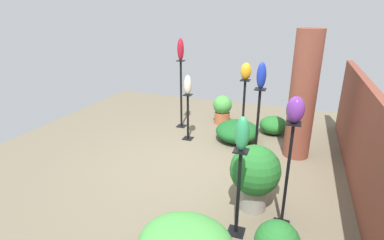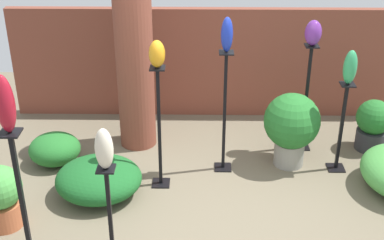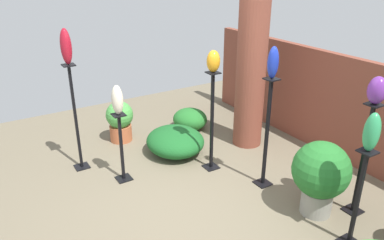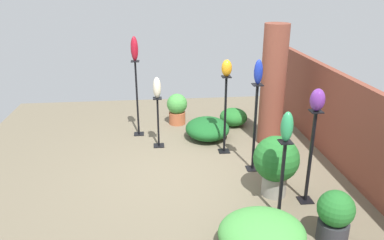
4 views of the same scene
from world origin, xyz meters
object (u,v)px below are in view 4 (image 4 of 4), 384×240
Objects in this scene: pedestal_violet at (310,161)px; art_vase_amber at (227,68)px; pedestal_amber at (225,118)px; art_vase_ivory at (157,88)px; art_vase_ruby at (134,49)px; potted_plant_front_left at (335,215)px; pedestal_ruby at (137,101)px; art_vase_jade at (287,127)px; pedestal_ivory at (158,125)px; potted_plant_near_pillar at (276,162)px; potted_plant_walkway_edge at (177,108)px; pedestal_cobalt at (255,131)px; art_vase_cobalt at (258,72)px; brick_pillar at (273,86)px; pedestal_jade at (281,184)px; art_vase_violet at (317,100)px.

pedestal_violet is 4.75× the size of art_vase_amber.
pedestal_amber is 1.34m from art_vase_ivory.
art_vase_ruby reaches higher than potted_plant_front_left.
art_vase_jade is (3.06, 1.94, 0.59)m from pedestal_ruby.
pedestal_ivory is at bearing 32.48° from art_vase_ruby.
art_vase_ruby reaches higher than pedestal_ivory.
art_vase_jade is at bearing -56.86° from pedestal_violet.
potted_plant_front_left is at bearing 42.53° from art_vase_jade.
art_vase_jade is 0.43× the size of potted_plant_near_pillar.
art_vase_ruby is at bearing -122.06° from art_vase_amber.
art_vase_ruby is at bearing -57.11° from potted_plant_walkway_edge.
art_vase_ruby reaches higher than potted_plant_walkway_edge.
art_vase_jade is 1.19m from potted_plant_front_left.
pedestal_cobalt is 2.21× the size of potted_plant_front_left.
potted_plant_near_pillar is at bearing -160.47° from potted_plant_front_left.
art_vase_cobalt is 0.58× the size of potted_plant_front_left.
art_vase_amber is at bearing -170.25° from art_vase_jade.
pedestal_cobalt is (1.07, -0.60, -0.45)m from brick_pillar.
potted_plant_near_pillar is (2.51, 2.05, -0.18)m from pedestal_ruby.
pedestal_ruby is at bearing -122.06° from art_vase_amber.
pedestal_amber reaches higher than pedestal_ivory.
pedestal_jade is at bearing 32.37° from art_vase_ruby.
pedestal_cobalt is 3.15× the size of art_vase_ruby.
art_vase_violet is (2.11, 2.05, 1.09)m from pedestal_ivory.
brick_pillar reaches higher than potted_plant_front_left.
art_vase_cobalt is at bearing -153.37° from art_vase_violet.
art_vase_jade is (2.44, 1.55, 0.14)m from art_vase_ivory.
art_vase_violet is at bearing 26.29° from art_vase_amber.
pedestal_amber is at bearing 57.94° from art_vase_ruby.
pedestal_ruby reaches higher than pedestal_violet.
pedestal_jade is at bearing 9.75° from pedestal_amber.
potted_plant_front_left is at bearing 34.38° from pedestal_ivory.
art_vase_violet reaches higher than pedestal_amber.
art_vase_ivory is (-2.11, -2.05, 0.52)m from pedestal_violet.
art_vase_amber reaches higher than pedestal_ivory.
art_vase_ruby is at bearing -147.63° from art_vase_jade.
art_vase_amber is at bearing -170.25° from pedestal_jade.
potted_plant_walkway_edge is (-3.60, -1.12, -0.93)m from art_vase_jade.
pedestal_amber is 1.29× the size of pedestal_jade.
art_vase_ruby reaches higher than pedestal_violet.
art_vase_jade reaches higher than pedestal_cobalt.
art_vase_jade is (0.33, -0.50, -0.22)m from art_vase_violet.
art_vase_ruby is 1.71m from potted_plant_walkway_edge.
art_vase_ivory is (0.00, 0.00, 0.72)m from pedestal_ivory.
art_vase_ruby is at bearing -140.80° from potted_plant_near_pillar.
pedestal_ivory is 2.48× the size of art_vase_ivory.
brick_pillar is 7.55× the size of art_vase_violet.
potted_plant_near_pillar reaches higher than potted_plant_front_left.
pedestal_cobalt is 1.61× the size of potted_plant_near_pillar.
pedestal_cobalt is at bearing 26.26° from potted_plant_walkway_edge.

